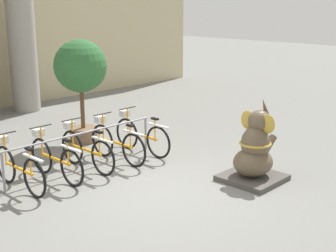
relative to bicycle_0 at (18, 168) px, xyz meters
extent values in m
plane|color=slate|center=(1.79, -1.87, -0.42)|extent=(60.00, 60.00, 0.00)
cylinder|color=gray|center=(3.45, 5.73, 2.08)|extent=(0.84, 0.84, 5.00)
cylinder|color=gray|center=(-0.25, 0.08, -0.04)|extent=(0.05, 0.05, 0.75)
cylinder|color=gray|center=(3.25, 0.08, -0.04)|extent=(0.05, 0.05, 0.75)
cylinder|color=gray|center=(1.50, 0.08, 0.33)|extent=(3.60, 0.04, 0.04)
torus|color=black|center=(0.00, 0.48, -0.05)|extent=(0.05, 0.72, 0.72)
torus|color=black|center=(0.00, -0.55, -0.05)|extent=(0.05, 0.72, 0.72)
cube|color=orange|center=(0.00, -0.03, 0.00)|extent=(0.04, 0.93, 0.04)
cube|color=silver|center=(0.00, -0.55, 0.32)|extent=(0.06, 0.61, 0.03)
cylinder|color=orange|center=(0.00, -0.45, 0.19)|extent=(0.03, 0.03, 0.49)
cube|color=black|center=(0.00, -0.45, 0.46)|extent=(0.08, 0.18, 0.04)
cylinder|color=orange|center=(0.00, 0.44, 0.25)|extent=(0.03, 0.03, 0.61)
cylinder|color=black|center=(0.00, 0.44, 0.55)|extent=(0.48, 0.03, 0.03)
cube|color=silver|center=(0.00, 0.54, 0.41)|extent=(0.20, 0.16, 0.14)
torus|color=black|center=(0.75, 0.44, -0.05)|extent=(0.05, 0.72, 0.72)
torus|color=black|center=(0.75, -0.58, -0.05)|extent=(0.05, 0.72, 0.72)
cube|color=orange|center=(0.75, -0.07, 0.00)|extent=(0.04, 0.93, 0.04)
cube|color=silver|center=(0.75, -0.58, 0.32)|extent=(0.06, 0.61, 0.03)
cylinder|color=orange|center=(0.75, -0.48, 0.19)|extent=(0.03, 0.03, 0.49)
cube|color=black|center=(0.75, -0.48, 0.46)|extent=(0.08, 0.18, 0.04)
cylinder|color=orange|center=(0.75, 0.40, 0.25)|extent=(0.03, 0.03, 0.61)
cylinder|color=black|center=(0.75, 0.40, 0.55)|extent=(0.48, 0.03, 0.03)
cube|color=silver|center=(0.75, 0.50, 0.41)|extent=(0.20, 0.16, 0.14)
torus|color=black|center=(1.50, 0.48, -0.05)|extent=(0.05, 0.72, 0.72)
torus|color=black|center=(1.50, -0.55, -0.05)|extent=(0.05, 0.72, 0.72)
cube|color=orange|center=(1.50, -0.04, 0.00)|extent=(0.04, 0.93, 0.04)
cube|color=silver|center=(1.50, -0.55, 0.32)|extent=(0.06, 0.61, 0.03)
cylinder|color=orange|center=(1.50, -0.45, 0.19)|extent=(0.03, 0.03, 0.49)
cube|color=black|center=(1.50, -0.45, 0.46)|extent=(0.08, 0.18, 0.04)
cylinder|color=orange|center=(1.50, 0.44, 0.25)|extent=(0.03, 0.03, 0.61)
cylinder|color=black|center=(1.50, 0.44, 0.55)|extent=(0.48, 0.03, 0.03)
cube|color=silver|center=(1.50, 0.54, 0.41)|extent=(0.20, 0.16, 0.14)
torus|color=black|center=(2.25, 0.41, -0.05)|extent=(0.05, 0.72, 0.72)
torus|color=black|center=(2.25, -0.62, -0.05)|extent=(0.05, 0.72, 0.72)
cube|color=orange|center=(2.25, -0.11, 0.00)|extent=(0.04, 0.93, 0.04)
cube|color=silver|center=(2.25, -0.62, 0.32)|extent=(0.06, 0.61, 0.03)
cylinder|color=orange|center=(2.25, -0.52, 0.19)|extent=(0.03, 0.03, 0.49)
cube|color=black|center=(2.25, -0.52, 0.46)|extent=(0.08, 0.18, 0.04)
cylinder|color=orange|center=(2.25, 0.37, 0.25)|extent=(0.03, 0.03, 0.61)
cylinder|color=black|center=(2.25, 0.37, 0.55)|extent=(0.48, 0.03, 0.03)
cube|color=silver|center=(2.25, 0.47, 0.41)|extent=(0.20, 0.16, 0.14)
torus|color=black|center=(3.00, 0.45, -0.05)|extent=(0.05, 0.72, 0.72)
torus|color=black|center=(3.00, -0.58, -0.05)|extent=(0.05, 0.72, 0.72)
cube|color=orange|center=(3.00, -0.07, 0.00)|extent=(0.04, 0.93, 0.04)
cube|color=silver|center=(3.00, -0.58, 0.32)|extent=(0.06, 0.61, 0.03)
cylinder|color=orange|center=(3.00, -0.48, 0.19)|extent=(0.03, 0.03, 0.49)
cube|color=black|center=(3.00, -0.48, 0.46)|extent=(0.08, 0.18, 0.04)
cylinder|color=orange|center=(3.00, 0.41, 0.25)|extent=(0.03, 0.03, 0.61)
cylinder|color=black|center=(3.00, 0.41, 0.55)|extent=(0.48, 0.03, 0.03)
cube|color=silver|center=(3.00, 0.51, 0.41)|extent=(0.20, 0.16, 0.14)
cube|color=#4C4742|center=(3.32, -2.80, -0.37)|extent=(1.06, 1.06, 0.10)
ellipsoid|color=brown|center=(3.32, -2.80, -0.05)|extent=(0.82, 0.72, 0.53)
ellipsoid|color=brown|center=(3.37, -2.80, 0.31)|extent=(0.58, 0.53, 0.68)
sphere|color=brown|center=(3.47, -2.80, 0.72)|extent=(0.43, 0.43, 0.43)
ellipsoid|color=#B79333|center=(3.41, -2.58, 0.72)|extent=(0.08, 0.31, 0.37)
ellipsoid|color=#B79333|center=(3.41, -3.02, 0.72)|extent=(0.08, 0.31, 0.37)
cone|color=brown|center=(3.66, -2.80, 0.91)|extent=(0.37, 0.15, 0.55)
cylinder|color=brown|center=(3.64, -2.68, 0.24)|extent=(0.43, 0.14, 0.38)
cylinder|color=brown|center=(3.64, -2.92, 0.24)|extent=(0.43, 0.14, 0.38)
torus|color=#B79333|center=(3.37, -2.80, 0.31)|extent=(0.61, 0.61, 0.05)
cylinder|color=brown|center=(2.64, 1.65, -0.24)|extent=(0.67, 0.67, 0.34)
cylinder|color=brown|center=(2.64, 1.65, 0.43)|extent=(0.10, 0.10, 1.01)
sphere|color=#2D6633|center=(2.64, 1.65, 1.44)|extent=(1.25, 1.25, 1.25)
camera|label=1|loc=(-3.86, -7.45, 2.90)|focal=50.00mm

